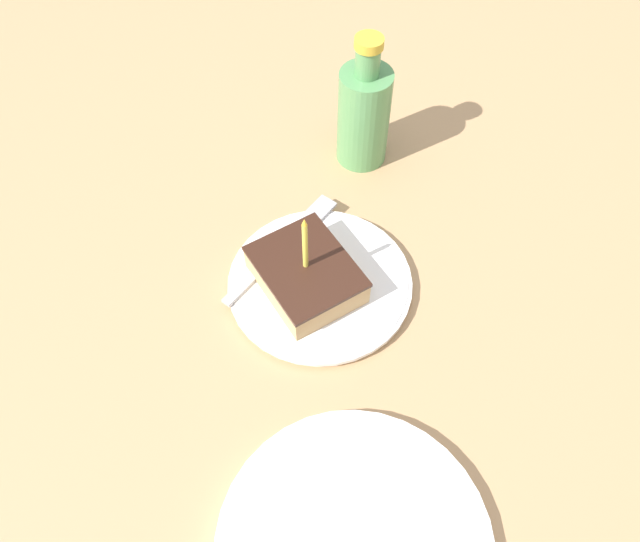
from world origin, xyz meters
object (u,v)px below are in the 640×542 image
at_px(fork, 288,242).
at_px(plate, 320,283).
at_px(bottle, 364,113).
at_px(cake_slice, 306,274).

bearing_deg(fork, plate, -86.36).
bearing_deg(fork, bottle, 27.96).
bearing_deg(cake_slice, bottle, 40.26).
relative_size(cake_slice, fork, 0.64).
bearing_deg(bottle, fork, -152.04).
distance_m(plate, fork, 0.07).
height_order(cake_slice, bottle, bottle).
xyz_separation_m(cake_slice, bottle, (0.18, 0.15, 0.04)).
relative_size(cake_slice, bottle, 0.65).
xyz_separation_m(fork, bottle, (0.17, 0.09, 0.06)).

